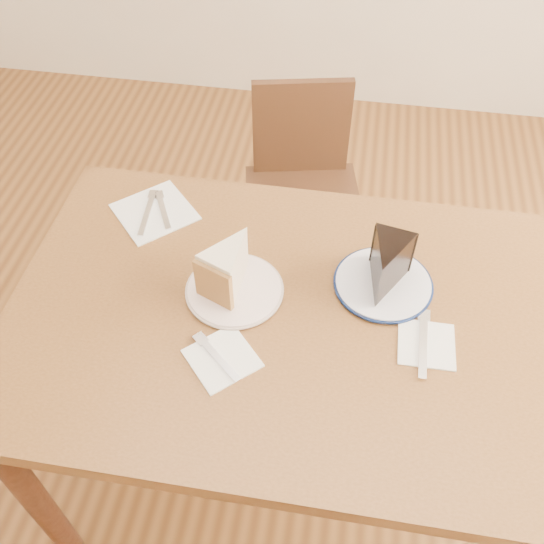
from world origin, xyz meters
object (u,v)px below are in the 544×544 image
(table, at_px, (286,339))
(plate_navy, at_px, (383,284))
(chocolate_cake, at_px, (386,270))
(plate_cream, at_px, (235,290))
(chair_far, at_px, (302,190))
(carrot_cake, at_px, (232,265))

(table, relative_size, plate_navy, 5.74)
(chocolate_cake, bearing_deg, table, 38.03)
(table, relative_size, plate_cream, 5.85)
(chair_far, bearing_deg, carrot_cake, 71.92)
(carrot_cake, bearing_deg, plate_navy, 31.55)
(plate_navy, bearing_deg, table, -151.41)
(plate_cream, xyz_separation_m, carrot_cake, (-0.01, 0.02, 0.06))
(chair_far, xyz_separation_m, carrot_cake, (-0.07, -0.71, 0.39))
(carrot_cake, bearing_deg, chocolate_cake, 29.77)
(table, distance_m, plate_navy, 0.25)
(table, bearing_deg, chair_far, 94.02)
(table, relative_size, chair_far, 1.57)
(plate_cream, xyz_separation_m, chocolate_cake, (0.32, 0.06, 0.06))
(chair_far, bearing_deg, table, 81.99)
(plate_cream, relative_size, plate_navy, 0.98)
(chair_far, height_order, chocolate_cake, chocolate_cake)
(plate_cream, bearing_deg, table, -17.61)
(carrot_cake, height_order, chocolate_cake, chocolate_cake)
(plate_cream, height_order, carrot_cake, carrot_cake)
(table, bearing_deg, chocolate_cake, 26.46)
(plate_cream, bearing_deg, plate_navy, 12.39)
(chair_far, bearing_deg, plate_cream, 72.72)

